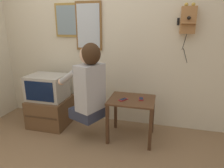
% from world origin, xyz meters
% --- Properties ---
extents(ground_plane, '(14.00, 14.00, 0.00)m').
position_xyz_m(ground_plane, '(0.00, 0.00, 0.00)').
color(ground_plane, '#846647').
extents(wall_back, '(6.80, 0.05, 2.55)m').
position_xyz_m(wall_back, '(0.00, 1.17, 1.27)').
color(wall_back, beige).
rests_on(wall_back, ground_plane).
extents(side_table, '(0.59, 0.49, 0.56)m').
position_xyz_m(side_table, '(0.48, 0.68, 0.45)').
color(side_table, '#51331E').
rests_on(side_table, ground_plane).
extents(person, '(0.62, 0.53, 0.99)m').
position_xyz_m(person, '(-0.05, 0.53, 0.79)').
color(person, '#2D3347').
rests_on(person, ground_plane).
extents(tv_stand, '(0.56, 0.56, 0.42)m').
position_xyz_m(tv_stand, '(-0.78, 0.77, 0.21)').
color(tv_stand, brown).
rests_on(tv_stand, ground_plane).
extents(television, '(0.53, 0.42, 0.36)m').
position_xyz_m(television, '(-0.80, 0.76, 0.60)').
color(television, '#ADA89E').
rests_on(television, tv_stand).
extents(wall_phone_antique, '(0.23, 0.18, 0.75)m').
position_xyz_m(wall_phone_antique, '(1.10, 1.09, 1.55)').
color(wall_phone_antique, '#9E6B3D').
extents(framed_picture, '(0.39, 0.03, 0.48)m').
position_xyz_m(framed_picture, '(-0.59, 1.13, 1.55)').
color(framed_picture, olive).
extents(wall_mirror, '(0.39, 0.03, 0.69)m').
position_xyz_m(wall_mirror, '(-0.26, 1.13, 1.46)').
color(wall_mirror, brown).
extents(cell_phone_held, '(0.12, 0.14, 0.01)m').
position_xyz_m(cell_phone_held, '(0.37, 0.62, 0.57)').
color(cell_phone_held, maroon).
rests_on(cell_phone_held, side_table).
extents(cell_phone_spare, '(0.07, 0.13, 0.01)m').
position_xyz_m(cell_phone_spare, '(0.59, 0.71, 0.57)').
color(cell_phone_spare, maroon).
rests_on(cell_phone_spare, side_table).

